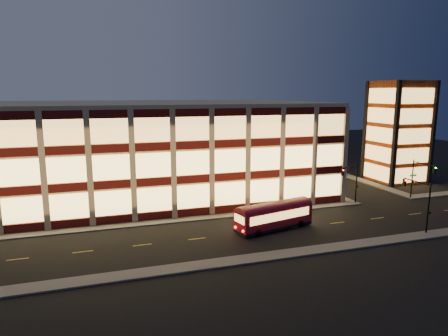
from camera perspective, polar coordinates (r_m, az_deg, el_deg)
name	(u,v)px	position (r m, az deg, el deg)	size (l,w,h in m)	color
ground	(201,221)	(51.03, -3.33, -7.53)	(200.00, 200.00, 0.00)	black
sidewalk_office_south	(176,220)	(51.32, -6.88, -7.40)	(54.00, 2.00, 0.15)	#514F4C
sidewalk_office_east	(299,180)	(74.62, 10.63, -1.74)	(2.00, 30.00, 0.15)	#514F4C
sidewalk_tower_south	(443,194)	(72.51, 28.77, -3.28)	(14.00, 2.00, 0.15)	#514F4C
sidewalk_tower_west	(350,177)	(80.37, 17.55, -1.17)	(2.00, 30.00, 0.15)	#514F4C
sidewalk_near	(235,261)	(39.37, 1.56, -13.11)	(100.00, 2.00, 0.15)	#514F4C
office_building	(156,148)	(65.09, -9.64, 2.89)	(50.45, 30.45, 14.50)	tan
stair_tower	(398,132)	(78.85, 23.58, 4.77)	(8.60, 8.60, 18.00)	#8C3814
traffic_signal_far	(352,177)	(59.48, 17.75, -1.29)	(3.79, 1.87, 6.00)	black
traffic_signal_right	(420,174)	(66.02, 26.20, -0.74)	(1.20, 4.37, 6.00)	black
traffic_signal_near	(419,196)	(51.88, 26.14, -3.60)	(0.32, 4.45, 6.00)	black
trolley_bus	(274,214)	(47.81, 7.17, -6.56)	(10.07, 4.61, 3.31)	maroon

